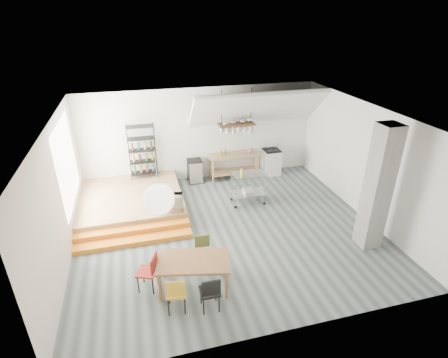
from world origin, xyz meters
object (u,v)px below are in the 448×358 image
object	(u,v)px
stove	(271,161)
mini_fridge	(195,171)
rolling_cart	(248,184)
dining_table	(194,263)

from	to	relation	value
stove	mini_fridge	size ratio (longest dim) A/B	1.45
stove	rolling_cart	xyz separation A→B (m)	(-1.49, -1.85, 0.16)
rolling_cart	mini_fridge	distance (m)	2.32
dining_table	mini_fridge	bearing A→B (deg)	91.50
stove	rolling_cart	bearing A→B (deg)	-128.70
stove	rolling_cart	world-z (taller)	stove
stove	mini_fridge	xyz separation A→B (m)	(-2.80, 0.04, -0.07)
dining_table	mini_fridge	size ratio (longest dim) A/B	2.05
dining_table	rolling_cart	xyz separation A→B (m)	(2.29, 3.21, 0.00)
dining_table	mini_fridge	xyz separation A→B (m)	(0.98, 5.11, -0.24)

